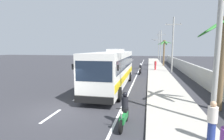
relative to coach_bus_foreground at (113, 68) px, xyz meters
The scene contains 15 objects.
ground_plane 7.24m from the coach_bus_foreground, 105.99° to the right, with size 160.00×160.00×0.00m, color #303035.
sidewalk_kerb 6.17m from the coach_bus_foreground, 34.01° to the left, with size 3.20×90.00×0.14m, color #A8A399.
lane_markings 8.31m from the coach_bus_foreground, 87.65° to the left, with size 3.80×71.00×0.01m.
boundary_wall 11.38m from the coach_bus_foreground, 40.04° to the left, with size 0.24×60.00×1.81m, color #B2B2AD.
coach_bus_foreground is the anchor object (origin of this frame).
motorcycle_beside_bus 9.64m from the coach_bus_foreground, 76.96° to the left, with size 0.56×1.96×1.56m.
motorcycle_trailing 8.31m from the coach_bus_foreground, 74.18° to the right, with size 0.56×1.96×1.66m.
pedestrian_near_kerb 10.54m from the coach_bus_foreground, 56.68° to the right, with size 0.36×0.36×1.61m.
pedestrian_midwalk 14.53m from the coach_bus_foreground, 72.09° to the left, with size 0.36×0.36×1.61m.
utility_pole_nearest 10.09m from the coach_bus_foreground, 47.56° to the right, with size 3.31×0.24×10.44m.
utility_pole_mid 14.41m from the coach_bus_foreground, 60.75° to the left, with size 2.49×0.24×8.57m.
utility_pole_far 32.42m from the coach_bus_foreground, 78.72° to the left, with size 3.07×0.24×8.55m.
utility_pole_distant 51.57m from the coach_bus_foreground, 82.40° to the left, with size 3.80×0.24×10.24m.
palm_nearest 22.44m from the coach_bus_foreground, 73.33° to the left, with size 2.96×2.90×5.52m.
palm_second 9.07m from the coach_bus_foreground, 31.22° to the right, with size 3.28×3.43×5.61m.
Camera 1 is at (5.24, -8.90, 3.72)m, focal length 26.96 mm.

